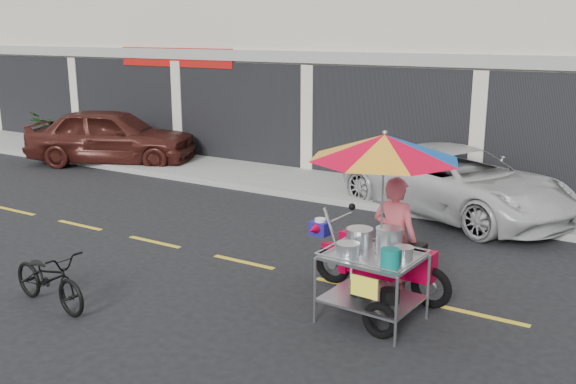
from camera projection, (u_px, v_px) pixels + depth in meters
The scene contains 9 objects.
ground at pixel (352, 286), 9.71m from camera, with size 90.00×90.00×0.00m, color black.
sidewalk at pixel (461, 202), 14.24m from camera, with size 45.00×3.00×0.15m, color gray.
centerline at pixel (352, 286), 9.71m from camera, with size 42.00×0.10×0.01m, color gold.
maroon_sedan at pixel (112, 136), 18.46m from camera, with size 1.93×4.79×1.63m, color #401813.
white_pickup at pixel (457, 182), 13.36m from camera, with size 2.35×5.10×1.42m, color beige.
plant_tall at pixel (44, 128), 21.04m from camera, with size 0.95×0.82×1.05m, color #16420F.
plant_short at pixel (89, 133), 20.44m from camera, with size 0.48×0.48×0.87m, color #16420F.
near_bicycle at pixel (49, 278), 8.91m from camera, with size 0.56×1.60×0.84m, color black.
food_vendor_rig at pixel (385, 198), 8.47m from camera, with size 2.54×2.14×2.57m.
Camera 1 is at (3.92, -8.23, 3.76)m, focal length 40.00 mm.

